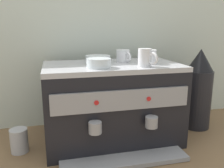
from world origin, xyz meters
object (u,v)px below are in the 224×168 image
ceramic_cup_0 (150,57)px  coffee_grinder (198,90)px  ceramic_cup_3 (145,58)px  ceramic_cup_2 (149,55)px  milk_pitcher (19,141)px  espresso_machine (112,103)px  ceramic_cup_1 (123,56)px  ceramic_bowl_0 (98,60)px  ceramic_bowl_1 (99,63)px

ceramic_cup_0 → coffee_grinder: ceramic_cup_0 is taller
ceramic_cup_0 → ceramic_cup_3: ceramic_cup_3 is taller
ceramic_cup_2 → milk_pitcher: (-0.68, -0.07, -0.38)m
espresso_machine → ceramic_cup_1: size_ratio=6.52×
ceramic_bowl_0 → milk_pitcher: 0.54m
ceramic_cup_3 → ceramic_bowl_1: size_ratio=0.88×
ceramic_bowl_0 → coffee_grinder: size_ratio=0.27×
ceramic_cup_1 → ceramic_cup_3: 0.18m
ceramic_bowl_0 → milk_pitcher: ceramic_bowl_0 is taller
ceramic_cup_0 → ceramic_cup_2: (0.03, 0.08, -0.00)m
ceramic_cup_1 → ceramic_bowl_0: bearing=-174.2°
ceramic_cup_0 → milk_pitcher: ceramic_cup_0 is taller
coffee_grinder → ceramic_bowl_1: bearing=-166.8°
ceramic_cup_1 → milk_pitcher: 0.66m
ceramic_cup_2 → espresso_machine: bearing=-166.3°
milk_pitcher → ceramic_cup_3: bearing=-9.4°
ceramic_cup_1 → milk_pitcher: (-0.54, -0.07, -0.38)m
ceramic_cup_3 → milk_pitcher: bearing=170.6°
ceramic_cup_3 → milk_pitcher: ceramic_cup_3 is taller
ceramic_bowl_0 → ceramic_bowl_1: size_ratio=1.14×
espresso_machine → ceramic_bowl_1: bearing=-131.5°
coffee_grinder → milk_pitcher: (-0.99, -0.07, -0.17)m
espresso_machine → ceramic_cup_2: size_ratio=7.04×
ceramic_bowl_0 → ceramic_bowl_1: ceramic_bowl_1 is taller
milk_pitcher → coffee_grinder: bearing=3.9°
ceramic_cup_0 → coffee_grinder: bearing=13.0°
ceramic_bowl_0 → milk_pitcher: size_ratio=1.08×
ceramic_cup_1 → ceramic_bowl_1: bearing=-136.6°
espresso_machine → ceramic_cup_2: (0.21, 0.05, 0.24)m
ceramic_cup_1 → ceramic_cup_2: 0.14m
ceramic_cup_0 → ceramic_bowl_1: size_ratio=0.86×
ceramic_bowl_0 → ceramic_bowl_1: 0.14m
ceramic_cup_3 → milk_pitcher: (-0.59, 0.10, -0.39)m
espresso_machine → ceramic_cup_0: bearing=-10.1°
ceramic_cup_0 → ceramic_cup_3: 0.10m
ceramic_cup_2 → ceramic_cup_3: 0.19m
espresso_machine → ceramic_cup_1: (0.07, 0.05, 0.24)m
ceramic_cup_3 → milk_pitcher: 0.71m
ceramic_cup_3 → ceramic_cup_1: bearing=107.8°
ceramic_cup_2 → coffee_grinder: size_ratio=0.20×
ceramic_cup_3 → ceramic_bowl_1: 0.22m
ceramic_cup_0 → ceramic_cup_1: (-0.11, 0.08, -0.00)m
ceramic_cup_0 → coffee_grinder: (0.34, 0.08, -0.21)m
ceramic_cup_0 → ceramic_bowl_1: 0.28m
ceramic_cup_3 → ceramic_cup_2: bearing=63.0°
ceramic_cup_2 → ceramic_cup_0: bearing=-110.3°
espresso_machine → ceramic_bowl_1: size_ratio=6.13×
ceramic_bowl_0 → ceramic_cup_2: bearing=2.8°
ceramic_cup_0 → ceramic_cup_1: size_ratio=0.91×
espresso_machine → ceramic_bowl_0: size_ratio=5.40×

